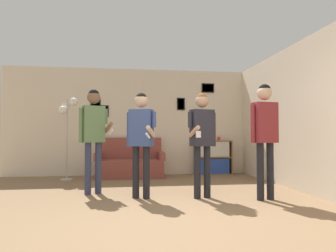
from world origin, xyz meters
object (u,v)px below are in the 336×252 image
(bookshelf, at_px, (213,157))
(person_player_foreground_center, at_px, (141,133))
(floor_lamp, at_px, (67,115))
(person_watcher_holding_cup, at_px, (202,133))
(drinking_cup, at_px, (219,139))
(person_player_foreground_left, at_px, (94,129))
(person_spectator_near_bookshelf, at_px, (265,127))
(couch, at_px, (130,164))

(bookshelf, xyz_separation_m, person_player_foreground_center, (-1.96, -2.67, 0.61))
(bookshelf, bearing_deg, floor_lamp, -171.94)
(person_watcher_holding_cup, bearing_deg, drinking_cup, 67.66)
(bookshelf, bearing_deg, person_player_foreground_center, -126.36)
(bookshelf, xyz_separation_m, floor_lamp, (-3.53, -0.50, 1.02))
(floor_lamp, xyz_separation_m, person_player_foreground_left, (0.77, -1.70, -0.33))
(person_player_foreground_center, height_order, drinking_cup, person_player_foreground_center)
(drinking_cup, bearing_deg, floor_lamp, -172.26)
(person_player_foreground_left, xyz_separation_m, person_spectator_near_bookshelf, (2.72, -0.84, 0.01))
(person_player_foreground_left, relative_size, person_player_foreground_center, 1.06)
(person_player_foreground_center, bearing_deg, person_watcher_holding_cup, -6.04)
(couch, bearing_deg, person_spectator_near_bookshelf, -53.90)
(couch, bearing_deg, person_player_foreground_center, -86.29)
(person_watcher_holding_cup, xyz_separation_m, drinking_cup, (1.14, 2.77, -0.12))
(person_watcher_holding_cup, distance_m, person_spectator_near_bookshelf, 0.98)
(bookshelf, relative_size, person_watcher_holding_cup, 0.56)
(couch, distance_m, drinking_cup, 2.37)
(floor_lamp, relative_size, person_watcher_holding_cup, 1.10)
(person_player_foreground_center, distance_m, person_watcher_holding_cup, 0.98)
(person_player_foreground_center, distance_m, drinking_cup, 3.41)
(couch, relative_size, drinking_cup, 17.33)
(drinking_cup, bearing_deg, person_player_foreground_left, -142.91)
(person_player_foreground_center, bearing_deg, person_spectator_near_bookshelf, -11.01)
(couch, distance_m, person_watcher_holding_cup, 2.91)
(person_watcher_holding_cup, height_order, person_spectator_near_bookshelf, person_spectator_near_bookshelf)
(bookshelf, relative_size, person_player_foreground_center, 0.56)
(floor_lamp, height_order, person_player_foreground_left, floor_lamp)
(person_watcher_holding_cup, bearing_deg, person_player_foreground_left, 162.28)
(floor_lamp, relative_size, person_player_foreground_center, 1.10)
(couch, height_order, person_player_foreground_center, person_player_foreground_center)
(bookshelf, relative_size, drinking_cup, 10.09)
(drinking_cup, bearing_deg, bookshelf, -179.79)
(floor_lamp, bearing_deg, person_player_foreground_left, -65.64)
(person_player_foreground_center, xyz_separation_m, drinking_cup, (2.12, 2.67, -0.12))
(couch, relative_size, person_player_foreground_center, 0.96)
(floor_lamp, relative_size, person_spectator_near_bookshelf, 1.03)
(bookshelf, height_order, person_spectator_near_bookshelf, person_spectator_near_bookshelf)
(person_player_foreground_left, relative_size, person_spectator_near_bookshelf, 0.99)
(bookshelf, distance_m, person_player_foreground_left, 3.60)
(person_player_foreground_center, bearing_deg, floor_lamp, 125.92)
(couch, relative_size, floor_lamp, 0.87)
(person_player_foreground_left, xyz_separation_m, person_player_foreground_center, (0.80, -0.46, -0.08))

